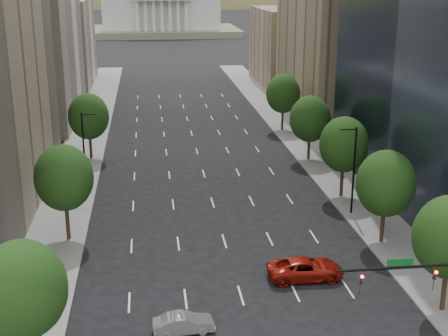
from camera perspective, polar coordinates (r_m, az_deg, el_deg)
name	(u,v)px	position (r m, az deg, el deg)	size (l,w,h in m)	color
sidewalk_left	(63,208)	(66.08, -14.57, -3.61)	(6.00, 200.00, 0.15)	slate
sidewalk_right	(354,196)	(69.03, 11.86, -2.50)	(6.00, 200.00, 0.15)	slate
midrise_cream_left	(26,11)	(106.04, -17.71, 13.58)	(14.00, 30.00, 35.00)	beige
filler_left	(58,43)	(139.22, -15.03, 11.02)	(14.00, 26.00, 18.00)	beige
parking_tan_right	(337,25)	(106.32, 10.36, 12.76)	(14.00, 30.00, 30.00)	#8C7759
filler_right	(291,46)	(138.71, 6.14, 11.07)	(14.00, 26.00, 16.00)	#8C7759
tree_right_2	(386,184)	(56.14, 14.62, -1.39)	(5.20, 5.20, 8.61)	#382316
tree_right_3	(344,145)	(66.84, 10.94, 2.13)	(5.20, 5.20, 8.89)	#382316
tree_right_4	(310,119)	(79.96, 7.89, 4.48)	(5.20, 5.20, 8.46)	#382316
tree_right_5	(283,94)	(95.11, 5.45, 6.81)	(5.20, 5.20, 8.75)	#382316
tree_left_0	(23,290)	(38.30, -18.00, -10.57)	(5.20, 5.20, 8.75)	#382316
tree_left_1	(64,178)	(56.47, -14.47, -0.88)	(5.20, 5.20, 8.97)	#382316
tree_left_2	(89,116)	(81.51, -12.32, 4.64)	(5.20, 5.20, 8.68)	#382316
streetlight_rn	(353,168)	(62.40, 11.78, -0.02)	(1.70, 0.20, 9.00)	black
streetlight_ln	(84,150)	(69.09, -12.68, 1.62)	(1.70, 0.20, 9.00)	black
traffic_signal	(441,290)	(39.85, 19.31, -10.50)	(9.12, 0.40, 7.38)	black
capitol	(161,12)	(251.46, -5.81, 14.03)	(60.00, 40.00, 35.20)	#596647
foothills	(189,40)	(605.12, -3.25, 11.64)	(720.00, 413.00, 263.00)	olive
car_silver	(184,323)	(43.13, -3.72, -14.04)	(1.45, 4.14, 1.37)	#98979C
car_red_far	(306,269)	(50.21, 7.49, -9.14)	(2.80, 6.06, 1.69)	maroon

